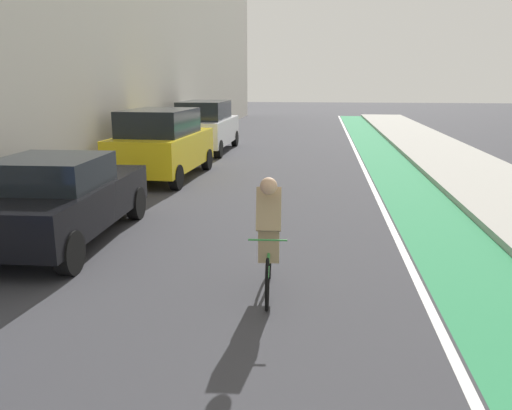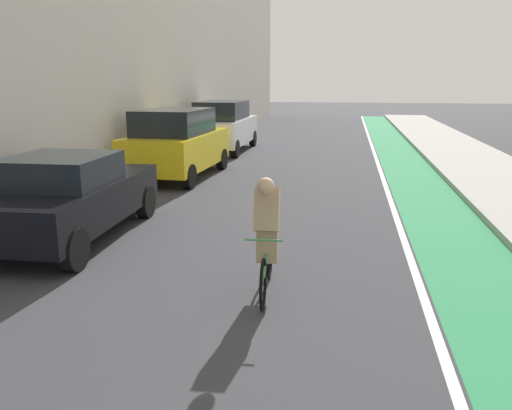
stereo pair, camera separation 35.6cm
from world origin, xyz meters
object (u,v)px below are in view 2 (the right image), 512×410
object	(u,v)px
cyclist_mid	(267,235)
parked_suv_white	(224,126)
parked_suv_yellow_cab	(177,143)
parked_sedan_black	(68,196)

from	to	relation	value
cyclist_mid	parked_suv_white	bearing A→B (deg)	105.74
cyclist_mid	parked_suv_yellow_cab	bearing A→B (deg)	116.08
parked_sedan_black	parked_suv_yellow_cab	bearing A→B (deg)	90.04
parked_suv_yellow_cab	cyclist_mid	distance (m)	8.76
parked_sedan_black	parked_suv_yellow_cab	world-z (taller)	parked_suv_yellow_cab
parked_sedan_black	parked_suv_white	bearing A→B (deg)	90.01
parked_sedan_black	cyclist_mid	world-z (taller)	cyclist_mid
parked_suv_white	cyclist_mid	distance (m)	14.19
parked_suv_white	parked_sedan_black	bearing A→B (deg)	-89.99
parked_suv_yellow_cab	parked_suv_white	distance (m)	5.79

